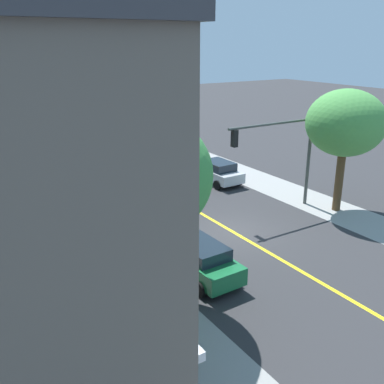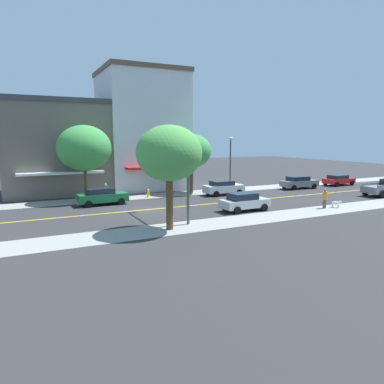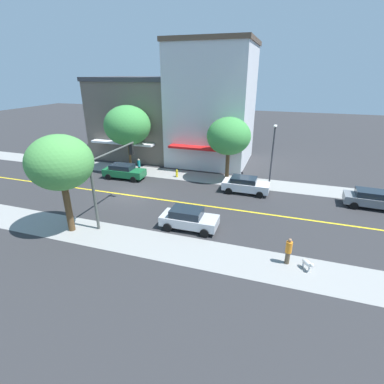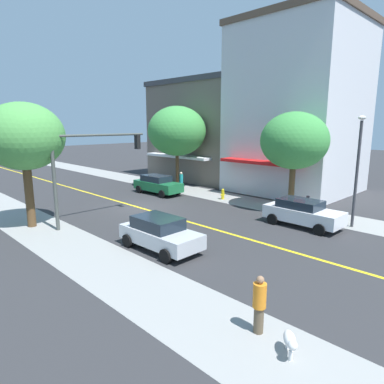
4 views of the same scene
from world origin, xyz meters
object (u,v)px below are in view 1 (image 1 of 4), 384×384
Objects in this scene: street_tree_right_corner at (136,175)px; traffic_light_mast at (284,145)px; street_tree_left_near at (47,131)px; silver_sedan_right_curb at (217,171)px; pedestrian_orange_shirt at (191,147)px; street_tree_left_far at (346,123)px; street_lamp at (46,131)px; fire_hydrant at (101,234)px; pedestrian_teal_shirt at (147,260)px; parking_meter at (64,185)px; red_sedan_left_curb at (26,134)px; grey_pickup_truck at (114,128)px; small_dog at (186,149)px; grey_sedan_left_curb at (46,147)px; green_sedan_left_curb at (198,258)px; white_sedan_left_curb at (90,179)px.

traffic_light_mast is at bearing 23.00° from street_tree_right_corner.
street_tree_left_near reaches higher than traffic_light_mast.
pedestrian_orange_shirt is (2.17, 6.99, 0.09)m from silver_sedan_right_curb.
street_tree_left_far is 18.44m from street_lamp.
street_tree_left_near is 15.28m from pedestrian_orange_shirt.
fire_hydrant is 4.50m from pedestrian_teal_shirt.
traffic_light_mast reaches higher than silver_sedan_right_curb.
pedestrian_teal_shirt is (1.09, 1.70, -4.22)m from street_tree_right_corner.
parking_meter is 13.10m from pedestrian_orange_shirt.
silver_sedan_right_curb is (8.30, -20.51, 0.07)m from red_sedan_left_curb.
grey_pickup_truck reaches higher than red_sedan_left_curb.
parking_meter is at bearing 165.74° from small_dog.
grey_pickup_truck reaches higher than silver_sedan_right_curb.
street_tree_left_near is at bearing 169.97° from grey_sedan_left_curb.
grey_pickup_truck reaches higher than small_dog.
street_tree_left_far is 12.00m from green_sedan_left_curb.
street_tree_left_far is at bearing -127.76° from small_dog.
fire_hydrant is 0.15× the size of grey_pickup_truck.
street_lamp is at bearing 154.63° from small_dog.
pedestrian_teal_shirt is at bearing -165.03° from small_dog.
silver_sedan_right_curb is (8.15, -2.89, -0.01)m from white_sedan_left_curb.
white_sedan_left_curb reaches higher than grey_sedan_left_curb.
street_tree_left_far reaches higher than red_sedan_left_curb.
pedestrian_orange_shirt is at bearing -98.72° from traffic_light_mast.
pedestrian_teal_shirt is (-12.99, -1.35, -4.16)m from street_tree_left_far.
street_tree_left_near is at bearing 169.89° from small_dog.
traffic_light_mast is 1.44× the size of silver_sedan_right_curb.
grey_pickup_truck is (-0.00, 18.50, 0.07)m from silver_sedan_right_curb.
pedestrian_orange_shirt is at bearing 9.34° from street_lamp.
street_tree_right_corner is 7.81m from fire_hydrant.
street_lamp reaches higher than parking_meter.
silver_sedan_right_curb is (10.35, 4.91, 0.39)m from fire_hydrant.
traffic_light_mast is (10.49, -1.36, 3.44)m from fire_hydrant.
grey_pickup_truck is 29.64m from pedestrian_teal_shirt.
small_dog is at bearing -164.06° from grey_pickup_truck.
pedestrian_orange_shirt is at bearing -173.90° from pedestrian_teal_shirt.
street_tree_left_near is 11.79m from silver_sedan_right_curb.
pedestrian_teal_shirt reaches higher than grey_pickup_truck.
green_sedan_left_curb is (3.08, 0.92, -4.33)m from street_tree_right_corner.
parking_meter is at bearing -88.58° from street_lamp.
street_lamp is at bearing 91.42° from parking_meter.
pedestrian_orange_shirt reaches higher than grey_sedan_left_curb.
green_sedan_left_curb is (-8.22, -3.88, -3.04)m from traffic_light_mast.
street_tree_right_corner is 9.52× the size of small_dog.
street_tree_left_near is 0.95× the size of street_tree_left_far.
small_dog is at bearing -63.21° from white_sedan_left_curb.
silver_sedan_right_curb is (-0.14, 6.27, -3.05)m from traffic_light_mast.
street_lamp is 15.96m from red_sedan_left_curb.
street_lamp is 15.56m from green_sedan_left_curb.
white_sedan_left_curb is (2.20, 7.81, 0.39)m from fire_hydrant.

